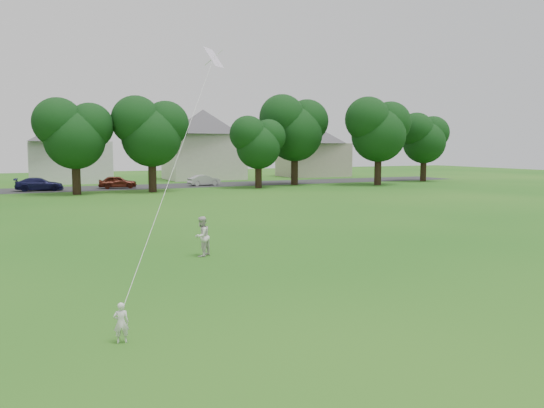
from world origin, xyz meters
name	(u,v)px	position (x,y,z in m)	size (l,w,h in m)	color
ground	(228,301)	(0.00, 0.00, 0.00)	(160.00, 160.00, 0.00)	#175714
street	(79,189)	(0.00, 42.00, 0.01)	(90.00, 7.00, 0.01)	#2D2D30
toddler	(121,323)	(-3.07, -1.94, 0.43)	(0.32, 0.21, 0.87)	silver
older_boy	(202,236)	(1.14, 5.86, 0.75)	(0.73, 0.57, 1.50)	silver
kite	(182,146)	(-0.46, 2.64, 4.10)	(3.14, 5.09, 12.63)	white
tree_row	(87,124)	(0.39, 35.91, 6.05)	(81.78, 9.83, 10.68)	black
house_row	(64,141)	(-0.53, 52.00, 4.79)	(76.63, 13.24, 10.37)	silver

